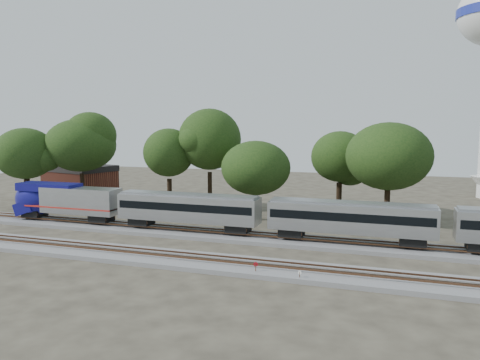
% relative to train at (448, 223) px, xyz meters
% --- Properties ---
extents(ground, '(160.00, 160.00, 0.00)m').
position_rel_train_xyz_m(ground, '(-20.76, -6.00, -3.05)').
color(ground, '#383328').
rests_on(ground, ground).
extents(track_far, '(160.00, 5.00, 0.73)m').
position_rel_train_xyz_m(track_far, '(-20.76, 0.00, -2.85)').
color(track_far, slate).
rests_on(track_far, ground).
extents(track_near, '(160.00, 5.00, 0.73)m').
position_rel_train_xyz_m(track_near, '(-20.76, -10.00, -2.85)').
color(track_near, slate).
rests_on(track_near, ground).
extents(train, '(102.73, 2.93, 4.31)m').
position_rel_train_xyz_m(train, '(0.00, 0.00, 0.00)').
color(train, '#B6B8BD').
rests_on(train, ground).
extents(switch_stand_red, '(0.36, 0.11, 1.14)m').
position_rel_train_xyz_m(switch_stand_red, '(-15.29, -11.62, -2.32)').
color(switch_stand_red, '#512D19').
rests_on(switch_stand_red, ground).
extents(switch_stand_white, '(0.29, 0.12, 0.93)m').
position_rel_train_xyz_m(switch_stand_white, '(-11.61, -12.03, -2.46)').
color(switch_stand_white, '#512D19').
rests_on(switch_stand_white, ground).
extents(switch_lever, '(0.52, 0.33, 0.30)m').
position_rel_train_xyz_m(switch_lever, '(-13.91, -11.24, -2.90)').
color(switch_lever, '#512D19').
rests_on(switch_lever, ground).
extents(brick_building, '(12.73, 10.35, 5.36)m').
position_rel_train_xyz_m(brick_building, '(-56.35, 20.14, -0.36)').
color(brick_building, brown).
rests_on(brick_building, ground).
extents(tree_0, '(8.22, 8.22, 11.59)m').
position_rel_train_xyz_m(tree_0, '(-55.93, 7.56, 5.02)').
color(tree_0, black).
rests_on(tree_0, ground).
extents(tree_1, '(9.34, 9.34, 13.17)m').
position_rel_train_xyz_m(tree_1, '(-49.66, 11.96, 6.13)').
color(tree_1, black).
rests_on(tree_1, ground).
extents(tree_2, '(8.39, 8.39, 11.83)m').
position_rel_train_xyz_m(tree_2, '(-35.86, 13.59, 5.19)').
color(tree_2, black).
rests_on(tree_2, ground).
extents(tree_3, '(10.32, 10.32, 14.55)m').
position_rel_train_xyz_m(tree_3, '(-30.22, 15.22, 7.09)').
color(tree_3, black).
rests_on(tree_3, ground).
extents(tree_4, '(6.86, 6.86, 9.67)m').
position_rel_train_xyz_m(tree_4, '(-21.79, 10.09, 3.67)').
color(tree_4, black).
rests_on(tree_4, ground).
extents(tree_5, '(8.00, 8.00, 11.28)m').
position_rel_train_xyz_m(tree_5, '(-12.20, 18.48, 4.80)').
color(tree_5, black).
rests_on(tree_5, ground).
extents(tree_6, '(8.54, 8.54, 12.05)m').
position_rel_train_xyz_m(tree_6, '(-5.72, 12.63, 5.34)').
color(tree_6, black).
rests_on(tree_6, ground).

